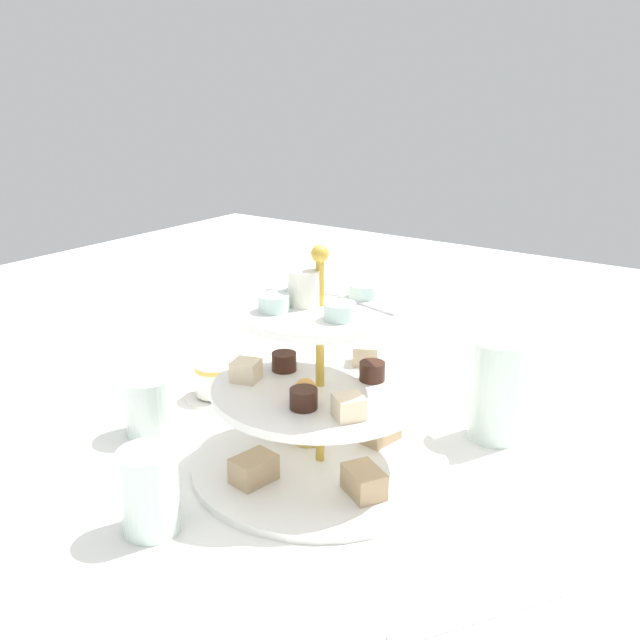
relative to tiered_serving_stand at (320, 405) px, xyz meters
The scene contains 8 objects.
ground_plane 0.08m from the tiered_serving_stand, 163.69° to the right, with size 2.40×2.40×0.00m, color white.
tiered_serving_stand is the anchor object (origin of this frame).
water_glass_tall_right 0.24m from the tiered_serving_stand, 126.16° to the right, with size 0.07×0.07×0.13m, color silver.
water_glass_short_left 0.24m from the tiered_serving_stand, 13.81° to the left, with size 0.06×0.06×0.08m, color silver.
teacup_with_saucer 0.25m from the tiered_serving_stand, 17.29° to the right, with size 0.09×0.09×0.05m.
butter_knife_left 0.30m from the tiered_serving_stand, 153.78° to the left, with size 0.17×0.01×0.00m, color silver.
butter_knife_right 0.30m from the tiered_serving_stand, 63.17° to the right, with size 0.17×0.01×0.00m, color silver.
water_glass_mid_back 0.22m from the tiered_serving_stand, 71.23° to the left, with size 0.06×0.06×0.09m, color silver.
Camera 1 is at (-0.44, 0.62, 0.44)m, focal length 40.44 mm.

